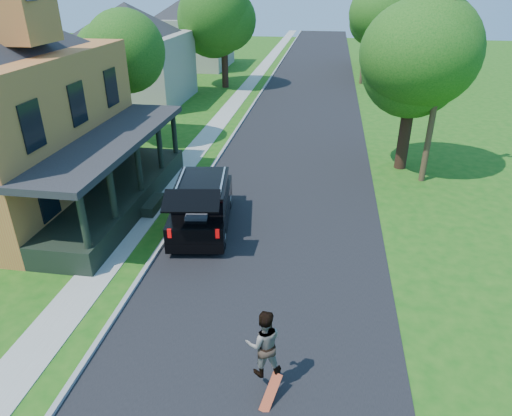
% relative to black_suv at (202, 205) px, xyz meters
% --- Properties ---
extents(ground, '(140.00, 140.00, 0.00)m').
position_rel_black_suv_xyz_m(ground, '(2.93, -4.94, -0.94)').
color(ground, '#185711').
rests_on(ground, ground).
extents(street, '(8.00, 120.00, 0.02)m').
position_rel_black_suv_xyz_m(street, '(2.93, 15.06, -0.94)').
color(street, black).
rests_on(street, ground).
extents(curb, '(0.15, 120.00, 0.12)m').
position_rel_black_suv_xyz_m(curb, '(-1.12, 15.06, -0.94)').
color(curb, gray).
rests_on(curb, ground).
extents(sidewalk, '(1.30, 120.00, 0.03)m').
position_rel_black_suv_xyz_m(sidewalk, '(-2.67, 15.06, -0.94)').
color(sidewalk, gray).
rests_on(sidewalk, ground).
extents(front_walk, '(6.50, 1.20, 0.03)m').
position_rel_black_suv_xyz_m(front_walk, '(-6.57, 1.06, -0.94)').
color(front_walk, gray).
rests_on(front_walk, ground).
extents(neighbor_house_mid, '(12.78, 12.78, 8.30)m').
position_rel_black_suv_xyz_m(neighbor_house_mid, '(-10.57, 19.06, 3.25)').
color(neighbor_house_mid, '#9D978B').
rests_on(neighbor_house_mid, ground).
extents(neighbor_house_far, '(12.78, 12.78, 8.30)m').
position_rel_black_suv_xyz_m(neighbor_house_far, '(-10.57, 35.06, 3.25)').
color(neighbor_house_far, '#9D978B').
rests_on(neighbor_house_far, ground).
extents(black_suv, '(2.70, 5.50, 2.46)m').
position_rel_black_suv_xyz_m(black_suv, '(0.00, 0.00, 0.00)').
color(black_suv, black).
rests_on(black_suv, ground).
extents(skateboarder, '(0.99, 0.85, 1.74)m').
position_rel_black_suv_xyz_m(skateboarder, '(3.45, -7.41, 0.37)').
color(skateboarder, black).
rests_on(skateboarder, ground).
extents(skateboard, '(0.48, 0.74, 0.61)m').
position_rel_black_suv_xyz_m(skateboard, '(3.68, -7.85, -0.70)').
color(skateboard, '#A12D0D').
rests_on(skateboard, ground).
extents(tree_left_mid, '(5.60, 5.87, 7.72)m').
position_rel_black_suv_xyz_m(tree_left_mid, '(-6.96, 9.27, 4.34)').
color(tree_left_mid, black).
rests_on(tree_left_mid, ground).
extents(tree_left_far, '(7.82, 7.61, 9.47)m').
position_rel_black_suv_xyz_m(tree_left_far, '(-4.65, 25.22, 5.31)').
color(tree_left_far, black).
rests_on(tree_left_far, ground).
extents(tree_right_near, '(5.86, 5.80, 8.62)m').
position_rel_black_suv_xyz_m(tree_right_near, '(8.40, 7.67, 4.69)').
color(tree_right_near, black).
rests_on(tree_right_near, ground).
extents(tree_right_mid, '(8.46, 8.21, 10.11)m').
position_rel_black_suv_xyz_m(tree_right_mid, '(9.69, 29.97, 5.62)').
color(tree_right_mid, black).
rests_on(tree_right_mid, ground).
extents(tree_right_far, '(6.26, 6.41, 7.86)m').
position_rel_black_suv_xyz_m(tree_right_far, '(9.41, 38.37, 4.09)').
color(tree_right_far, black).
rests_on(tree_right_far, ground).
extents(utility_pole_near, '(1.74, 0.47, 11.26)m').
position_rel_black_suv_xyz_m(utility_pole_near, '(9.26, 6.06, 4.85)').
color(utility_pole_near, '#4F3525').
rests_on(utility_pole_near, ground).
extents(utility_pole_far, '(1.73, 0.29, 9.29)m').
position_rel_black_suv_xyz_m(utility_pole_far, '(7.43, 28.66, 3.86)').
color(utility_pole_far, '#4F3525').
rests_on(utility_pole_far, ground).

